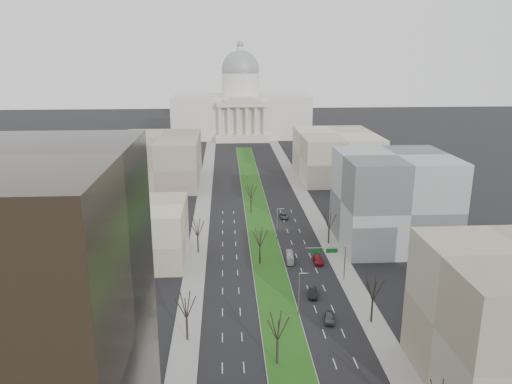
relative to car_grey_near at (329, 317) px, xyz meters
name	(u,v)px	position (x,y,z in m)	size (l,w,h in m)	color
ground	(257,212)	(-9.31, 67.16, -0.79)	(600.00, 600.00, 0.00)	black
median	(257,213)	(-9.31, 66.15, -0.69)	(8.00, 222.03, 0.20)	#999993
sidewalk_left	(198,242)	(-26.81, 42.16, -0.72)	(5.00, 330.00, 0.15)	gray
sidewalk_right	(327,239)	(8.19, 42.16, -0.72)	(5.00, 330.00, 0.15)	gray
capitol	(241,109)	(-9.31, 216.74, 15.51)	(80.00, 46.00, 55.00)	beige
building_beige_left	(132,233)	(-42.31, 32.16, 6.21)	(26.00, 22.00, 14.00)	tan
building_grey_right	(393,200)	(24.69, 39.16, 11.21)	(28.00, 26.00, 24.00)	#5C5E60
building_far_left	(160,160)	(-44.31, 107.16, 8.21)	(30.00, 40.00, 18.00)	gray
building_far_right	(336,155)	(25.69, 112.16, 8.21)	(30.00, 40.00, 18.00)	tan
tree_left_mid	(186,305)	(-26.51, -4.84, 6.20)	(5.40, 5.40, 9.72)	black
tree_left_far	(197,228)	(-26.51, 35.16, 6.05)	(5.28, 5.28, 9.50)	black
tree_right_mid	(373,288)	(7.89, -0.84, 6.36)	(5.52, 5.52, 9.94)	black
tree_right_far	(329,221)	(7.89, 39.16, 5.74)	(5.04, 5.04, 9.07)	black
tree_median_a	(278,326)	(-11.31, -12.84, 6.20)	(5.40, 5.40, 9.72)	black
tree_median_b	(260,237)	(-11.31, 27.16, 6.20)	(5.40, 5.40, 9.72)	black
tree_median_c	(251,191)	(-11.31, 67.16, 6.20)	(5.40, 5.40, 9.72)	black
streetlamp_median_b	(299,294)	(-5.55, 2.16, 4.01)	(1.90, 0.20, 9.16)	gray
streetlamp_median_c	(277,224)	(-5.55, 42.16, 4.01)	(1.90, 0.20, 9.16)	gray
mast_arm_signs	(333,255)	(4.18, 17.19, 5.31)	(9.12, 0.24, 8.09)	gray
car_grey_near	(329,317)	(0.00, 0.00, 0.00)	(1.88, 4.66, 1.59)	#434549
car_black	(313,292)	(-1.39, 10.34, 0.04)	(1.76, 5.05, 1.66)	black
car_red	(318,260)	(2.85, 27.10, -0.02)	(2.16, 5.32, 1.54)	maroon
car_grey_far	(284,216)	(-1.51, 61.11, -0.14)	(2.18, 4.73, 1.31)	#47484E
box_van	(290,257)	(-3.81, 28.75, 0.17)	(1.62, 6.92, 1.93)	silver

